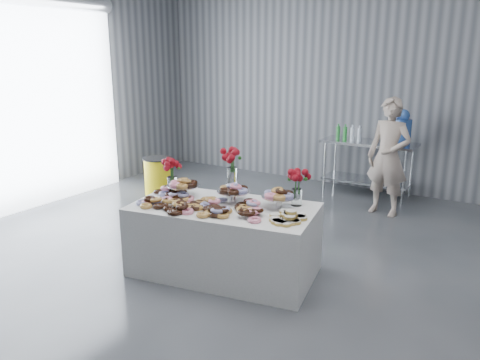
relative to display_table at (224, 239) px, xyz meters
The scene contains 16 objects.
ground 0.63m from the display_table, 65.18° to the right, with size 9.00×9.00×0.00m, color #373A3F.
room_walls 2.30m from the display_table, 98.71° to the right, with size 8.04×9.04×4.02m.
display_table is the anchor object (origin of this frame).
prep_table 3.67m from the display_table, 83.47° to the left, with size 1.50×0.60×0.90m.
donut_mounds 0.42m from the display_table, 90.00° to the right, with size 1.80×0.80×0.09m, color #BE8E45, non-canonical shape.
cake_stand_left 0.77m from the display_table, behind, with size 0.36×0.36×0.17m.
cake_stand_mid 0.54m from the display_table, 81.75° to the left, with size 0.36×0.36×0.17m.
cake_stand_right 0.77m from the display_table, 25.44° to the left, with size 0.36×0.36×0.17m.
danish_pile 0.88m from the display_table, ahead, with size 0.48×0.48×0.11m, color silver, non-canonical shape.
bouquet_left 1.04m from the display_table, behind, with size 0.26×0.26×0.42m.
bouquet_right 1.02m from the display_table, 33.39° to the left, with size 0.26×0.26×0.42m.
bouquet_center 0.83m from the display_table, 108.32° to the left, with size 0.26×0.26×0.57m.
water_jug 3.83m from the display_table, 75.86° to the left, with size 0.28×0.28×0.55m.
drink_bottles 3.60m from the display_table, 88.43° to the left, with size 0.54×0.08×0.27m, color #268C33, non-canonical shape.
person 3.03m from the display_table, 71.66° to the left, with size 0.62×0.41×1.70m, color #CC8C93.
trash_barrel 3.10m from the display_table, 144.40° to the left, with size 0.49×0.49×0.63m.
Camera 1 is at (2.37, -3.38, 2.29)m, focal length 35.00 mm.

